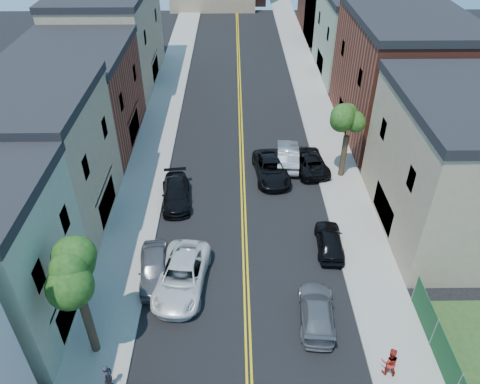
{
  "coord_description": "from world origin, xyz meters",
  "views": [
    {
      "loc": [
        -0.65,
        -0.72,
        20.81
      ],
      "look_at": [
        -0.27,
        25.17,
        2.0
      ],
      "focal_mm": 34.56,
      "sensor_mm": 36.0,
      "label": 1
    }
  ],
  "objects_px": {
    "black_car_left": "(176,193)",
    "black_suv_lane": "(271,169)",
    "pedestrian_right": "(390,362)",
    "white_pickup": "(182,276)",
    "grey_car_left": "(155,268)",
    "silver_car_right": "(288,155)",
    "black_car_right": "(330,240)",
    "grey_car_right": "(317,311)",
    "dark_car_right_far": "(309,161)",
    "pedestrian_left": "(108,377)"
  },
  "relations": [
    {
      "from": "grey_car_left",
      "to": "white_pickup",
      "type": "bearing_deg",
      "value": -30.28
    },
    {
      "from": "white_pickup",
      "to": "grey_car_left",
      "type": "xyz_separation_m",
      "value": [
        -1.7,
        0.72,
        -0.04
      ]
    },
    {
      "from": "grey_car_left",
      "to": "black_car_left",
      "type": "distance_m",
      "value": 7.75
    },
    {
      "from": "silver_car_right",
      "to": "pedestrian_right",
      "type": "distance_m",
      "value": 19.74
    },
    {
      "from": "black_suv_lane",
      "to": "grey_car_right",
      "type": "bearing_deg",
      "value": -89.13
    },
    {
      "from": "black_car_right",
      "to": "pedestrian_left",
      "type": "distance_m",
      "value": 15.58
    },
    {
      "from": "grey_car_left",
      "to": "pedestrian_left",
      "type": "bearing_deg",
      "value": -106.67
    },
    {
      "from": "black_suv_lane",
      "to": "pedestrian_right",
      "type": "relative_size",
      "value": 3.1
    },
    {
      "from": "white_pickup",
      "to": "black_suv_lane",
      "type": "bearing_deg",
      "value": 69.06
    },
    {
      "from": "grey_car_left",
      "to": "black_suv_lane",
      "type": "xyz_separation_m",
      "value": [
        7.78,
        10.9,
        -0.03
      ]
    },
    {
      "from": "silver_car_right",
      "to": "dark_car_right_far",
      "type": "height_order",
      "value": "silver_car_right"
    },
    {
      "from": "grey_car_right",
      "to": "dark_car_right_far",
      "type": "distance_m",
      "value": 15.45
    },
    {
      "from": "white_pickup",
      "to": "grey_car_left",
      "type": "bearing_deg",
      "value": 163.67
    },
    {
      "from": "black_car_left",
      "to": "silver_car_right",
      "type": "xyz_separation_m",
      "value": [
        8.78,
        5.09,
        0.1
      ]
    },
    {
      "from": "grey_car_left",
      "to": "black_car_left",
      "type": "xyz_separation_m",
      "value": [
        0.52,
        7.73,
        -0.06
      ]
    },
    {
      "from": "grey_car_right",
      "to": "black_car_right",
      "type": "relative_size",
      "value": 1.12
    },
    {
      "from": "pedestrian_left",
      "to": "black_suv_lane",
      "type": "bearing_deg",
      "value": -10.61
    },
    {
      "from": "white_pickup",
      "to": "grey_car_right",
      "type": "bearing_deg",
      "value": -11.92
    },
    {
      "from": "black_car_left",
      "to": "black_suv_lane",
      "type": "height_order",
      "value": "black_suv_lane"
    },
    {
      "from": "black_car_left",
      "to": "pedestrian_left",
      "type": "bearing_deg",
      "value": -102.57
    },
    {
      "from": "black_car_right",
      "to": "pedestrian_right",
      "type": "height_order",
      "value": "pedestrian_right"
    },
    {
      "from": "black_car_left",
      "to": "dark_car_right_far",
      "type": "xyz_separation_m",
      "value": [
        10.48,
        4.34,
        -0.01
      ]
    },
    {
      "from": "dark_car_right_far",
      "to": "black_car_right",
      "type": "bearing_deg",
      "value": 82.36
    },
    {
      "from": "grey_car_left",
      "to": "silver_car_right",
      "type": "height_order",
      "value": "silver_car_right"
    },
    {
      "from": "black_car_right",
      "to": "black_suv_lane",
      "type": "xyz_separation_m",
      "value": [
        -3.22,
        8.48,
        0.05
      ]
    },
    {
      "from": "grey_car_right",
      "to": "dark_car_right_far",
      "type": "relative_size",
      "value": 0.9
    },
    {
      "from": "black_car_left",
      "to": "black_suv_lane",
      "type": "xyz_separation_m",
      "value": [
        7.26,
        3.17,
        0.04
      ]
    },
    {
      "from": "white_pickup",
      "to": "pedestrian_right",
      "type": "relative_size",
      "value": 3.37
    },
    {
      "from": "black_car_left",
      "to": "pedestrian_left",
      "type": "relative_size",
      "value": 3.08
    },
    {
      "from": "silver_car_right",
      "to": "grey_car_left",
      "type": "bearing_deg",
      "value": 58.97
    },
    {
      "from": "silver_car_right",
      "to": "dark_car_right_far",
      "type": "distance_m",
      "value": 1.86
    },
    {
      "from": "white_pickup",
      "to": "pedestrian_right",
      "type": "bearing_deg",
      "value": -22.7
    },
    {
      "from": "silver_car_right",
      "to": "black_suv_lane",
      "type": "distance_m",
      "value": 2.45
    },
    {
      "from": "pedestrian_left",
      "to": "pedestrian_right",
      "type": "height_order",
      "value": "pedestrian_right"
    },
    {
      "from": "pedestrian_left",
      "to": "white_pickup",
      "type": "bearing_deg",
      "value": -8.21
    },
    {
      "from": "grey_car_left",
      "to": "dark_car_right_far",
      "type": "xyz_separation_m",
      "value": [
        11.0,
        12.07,
        -0.07
      ]
    },
    {
      "from": "black_car_right",
      "to": "pedestrian_left",
      "type": "xyz_separation_m",
      "value": [
        -12.2,
        -9.68,
        0.25
      ]
    },
    {
      "from": "black_car_left",
      "to": "pedestrian_left",
      "type": "height_order",
      "value": "pedestrian_left"
    },
    {
      "from": "white_pickup",
      "to": "black_car_left",
      "type": "distance_m",
      "value": 8.54
    },
    {
      "from": "grey_car_left",
      "to": "black_car_right",
      "type": "xyz_separation_m",
      "value": [
        11.0,
        2.42,
        -0.08
      ]
    },
    {
      "from": "white_pickup",
      "to": "dark_car_right_far",
      "type": "bearing_deg",
      "value": 60.66
    },
    {
      "from": "grey_car_right",
      "to": "silver_car_right",
      "type": "relative_size",
      "value": 0.93
    },
    {
      "from": "white_pickup",
      "to": "pedestrian_left",
      "type": "height_order",
      "value": "pedestrian_left"
    },
    {
      "from": "pedestrian_right",
      "to": "grey_car_left",
      "type": "bearing_deg",
      "value": -17.73
    },
    {
      "from": "black_car_left",
      "to": "pedestrian_right",
      "type": "height_order",
      "value": "pedestrian_right"
    },
    {
      "from": "black_suv_lane",
      "to": "pedestrian_left",
      "type": "distance_m",
      "value": 20.26
    },
    {
      "from": "black_car_right",
      "to": "pedestrian_right",
      "type": "relative_size",
      "value": 2.35
    },
    {
      "from": "dark_car_right_far",
      "to": "grey_car_right",
      "type": "bearing_deg",
      "value": 76.04
    },
    {
      "from": "black_car_left",
      "to": "black_car_right",
      "type": "distance_m",
      "value": 11.75
    },
    {
      "from": "grey_car_right",
      "to": "pedestrian_left",
      "type": "relative_size",
      "value": 2.88
    }
  ]
}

